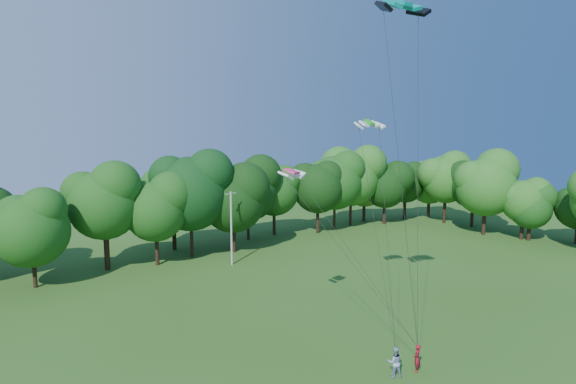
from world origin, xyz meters
TOP-DOWN VIEW (x-y plane):
  - utility_pole at (5.13, 29.17)m, footprint 1.58×0.50m
  - kite_flyer_left at (3.10, 3.07)m, footprint 0.73×0.68m
  - kite_flyer_right at (1.57, 3.48)m, footprint 1.12×1.07m
  - kite_teal at (3.38, 5.33)m, footprint 3.39×2.02m
  - kite_green at (7.47, 11.53)m, footprint 2.47×1.53m
  - kite_pink at (0.15, 11.70)m, footprint 2.22×1.49m
  - tree_back_center at (2.96, 34.67)m, footprint 9.38×9.38m
  - tree_back_east at (34.58, 37.81)m, footprint 8.53×8.53m
  - tree_flank_east at (42.70, 15.35)m, footprint 5.89×5.89m

SIDE VIEW (x-z plane):
  - kite_flyer_left at x=3.10m, z-range 0.00..1.68m
  - kite_flyer_right at x=1.57m, z-range 0.00..1.82m
  - utility_pole at x=5.13m, z-range 0.12..8.17m
  - tree_flank_east at x=42.70m, z-range 1.06..9.63m
  - tree_back_east at x=34.58m, z-range 1.54..13.94m
  - tree_back_center at x=2.96m, z-range 1.70..15.34m
  - kite_pink at x=0.15m, z-range 11.48..11.86m
  - kite_green at x=7.47m, z-range 14.85..15.36m
  - kite_teal at x=3.38m, z-range 21.49..22.21m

